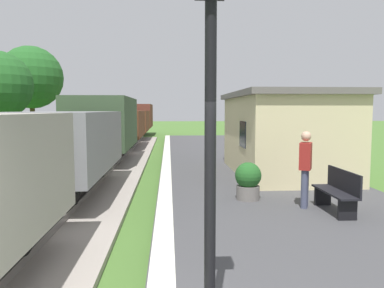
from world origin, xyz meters
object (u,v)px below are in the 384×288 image
at_px(station_hut, 283,133).
at_px(bench_near_hut, 338,190).
at_px(lamp_post_near, 211,69).
at_px(potted_planter, 248,180).
at_px(freight_train, 116,127).
at_px(tree_field_distant, 31,78).
at_px(person_waiting, 305,166).

relative_size(station_hut, bench_near_hut, 3.87).
bearing_deg(lamp_post_near, potted_planter, 74.23).
bearing_deg(bench_near_hut, freight_train, 116.16).
distance_m(bench_near_hut, lamp_post_near, 5.67).
xyz_separation_m(freight_train, tree_field_distant, (-5.10, 1.85, 2.81)).
xyz_separation_m(station_hut, tree_field_distant, (-11.90, 10.15, 2.66)).
bearing_deg(bench_near_hut, person_waiting, 142.82).
bearing_deg(bench_near_hut, station_hut, 86.42).
distance_m(station_hut, person_waiting, 4.60).
xyz_separation_m(person_waiting, tree_field_distant, (-11.03, 14.64, 3.13)).
bearing_deg(bench_near_hut, potted_planter, 143.42).
bearing_deg(station_hut, potted_planter, -118.27).
height_order(station_hut, person_waiting, station_hut).
xyz_separation_m(potted_planter, tree_field_distant, (-9.93, 13.83, 3.59)).
bearing_deg(station_hut, lamp_post_near, -111.09).
bearing_deg(lamp_post_near, freight_train, 100.70).
height_order(potted_planter, lamp_post_near, lamp_post_near).
distance_m(station_hut, potted_planter, 4.28).
height_order(station_hut, potted_planter, station_hut).
relative_size(station_hut, potted_planter, 6.33).
distance_m(freight_train, bench_near_hut, 14.75).
distance_m(bench_near_hut, person_waiting, 0.84).
height_order(station_hut, lamp_post_near, lamp_post_near).
bearing_deg(station_hut, person_waiting, -100.96).
xyz_separation_m(freight_train, bench_near_hut, (6.49, -13.22, -0.78)).
bearing_deg(potted_planter, freight_train, 111.93).
distance_m(person_waiting, tree_field_distant, 18.60).
distance_m(freight_train, tree_field_distant, 6.11).
relative_size(bench_near_hut, tree_field_distant, 0.24).
distance_m(station_hut, lamp_post_near, 9.82).
bearing_deg(station_hut, tree_field_distant, 139.55).
distance_m(freight_train, lamp_post_near, 17.76).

